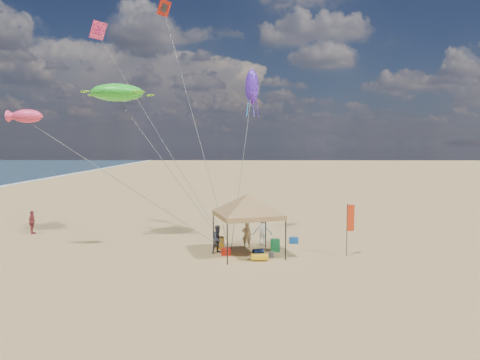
# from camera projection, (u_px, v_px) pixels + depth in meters

# --- Properties ---
(ground) EXTENTS (280.00, 280.00, 0.00)m
(ground) POSITION_uv_depth(u_px,v_px,m) (239.00, 257.00, 24.69)
(ground) COLOR tan
(ground) RESTS_ON ground
(canopy_tent) EXTENTS (6.22, 6.22, 4.01)m
(canopy_tent) POSITION_uv_depth(u_px,v_px,m) (248.00, 196.00, 24.74)
(canopy_tent) COLOR black
(canopy_tent) RESTS_ON ground
(feather_flag) EXTENTS (0.44, 0.12, 2.93)m
(feather_flag) POSITION_uv_depth(u_px,v_px,m) (350.00, 221.00, 24.66)
(feather_flag) COLOR black
(feather_flag) RESTS_ON ground
(cooler_red) EXTENTS (0.54, 0.38, 0.38)m
(cooler_red) POSITION_uv_depth(u_px,v_px,m) (226.00, 252.00, 25.02)
(cooler_red) COLOR red
(cooler_red) RESTS_ON ground
(cooler_blue) EXTENTS (0.54, 0.38, 0.38)m
(cooler_blue) POSITION_uv_depth(u_px,v_px,m) (294.00, 240.00, 27.96)
(cooler_blue) COLOR navy
(cooler_blue) RESTS_ON ground
(bag_navy) EXTENTS (0.69, 0.54, 0.36)m
(bag_navy) POSITION_uv_depth(u_px,v_px,m) (258.00, 252.00, 25.00)
(bag_navy) COLOR #0B1634
(bag_navy) RESTS_ON ground
(bag_orange) EXTENTS (0.54, 0.69, 0.36)m
(bag_orange) POSITION_uv_depth(u_px,v_px,m) (219.00, 239.00, 28.36)
(bag_orange) COLOR #F5A80D
(bag_orange) RESTS_ON ground
(chair_green) EXTENTS (0.50, 0.50, 0.70)m
(chair_green) POSITION_uv_depth(u_px,v_px,m) (275.00, 245.00, 25.90)
(chair_green) COLOR #16793D
(chair_green) RESTS_ON ground
(chair_yellow) EXTENTS (0.50, 0.50, 0.70)m
(chair_yellow) POSITION_uv_depth(u_px,v_px,m) (220.00, 243.00, 26.42)
(chair_yellow) COLOR #FDAD1C
(chair_yellow) RESTS_ON ground
(crate_grey) EXTENTS (0.34, 0.30, 0.28)m
(crate_grey) POSITION_uv_depth(u_px,v_px,m) (271.00, 255.00, 24.57)
(crate_grey) COLOR slate
(crate_grey) RESTS_ON ground
(beach_cart) EXTENTS (0.90, 0.50, 0.24)m
(beach_cart) POSITION_uv_depth(u_px,v_px,m) (260.00, 257.00, 23.84)
(beach_cart) COLOR gold
(beach_cart) RESTS_ON ground
(person_near_a) EXTENTS (0.57, 0.37, 1.55)m
(person_near_a) POSITION_uv_depth(u_px,v_px,m) (247.00, 235.00, 26.76)
(person_near_a) COLOR tan
(person_near_a) RESTS_ON ground
(person_near_b) EXTENTS (0.99, 0.97, 1.60)m
(person_near_b) POSITION_uv_depth(u_px,v_px,m) (218.00, 239.00, 25.46)
(person_near_b) COLOR #373A4B
(person_near_b) RESTS_ON ground
(person_near_c) EXTENTS (1.26, 0.80, 1.86)m
(person_near_c) POSITION_uv_depth(u_px,v_px,m) (263.00, 230.00, 27.54)
(person_near_c) COLOR silver
(person_near_c) RESTS_ON ground
(person_far_a) EXTENTS (0.48, 0.98, 1.62)m
(person_far_a) POSITION_uv_depth(u_px,v_px,m) (32.00, 222.00, 30.81)
(person_far_a) COLOR #94393C
(person_far_a) RESTS_ON ground
(turtle_kite) EXTENTS (3.81, 3.34, 1.08)m
(turtle_kite) POSITION_uv_depth(u_px,v_px,m) (117.00, 93.00, 27.96)
(turtle_kite) COLOR green
(turtle_kite) RESTS_ON ground
(fish_kite) EXTENTS (1.88, 1.38, 0.75)m
(fish_kite) POSITION_uv_depth(u_px,v_px,m) (27.00, 116.00, 24.93)
(fish_kite) COLOR #FF3B67
(fish_kite) RESTS_ON ground
(squid_kite) EXTENTS (1.15, 1.15, 2.33)m
(squid_kite) POSITION_uv_depth(u_px,v_px,m) (252.00, 87.00, 30.13)
(squid_kite) COLOR #5324CB
(squid_kite) RESTS_ON ground
(stunt_kite_pink) EXTENTS (1.21, 1.48, 1.25)m
(stunt_kite_pink) POSITION_uv_depth(u_px,v_px,m) (98.00, 30.00, 34.54)
(stunt_kite_pink) COLOR #FF356E
(stunt_kite_pink) RESTS_ON ground
(stunt_kite_red) EXTENTS (1.00, 1.17, 0.99)m
(stunt_kite_red) POSITION_uv_depth(u_px,v_px,m) (164.00, 8.00, 31.35)
(stunt_kite_red) COLOR #B01B10
(stunt_kite_red) RESTS_ON ground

